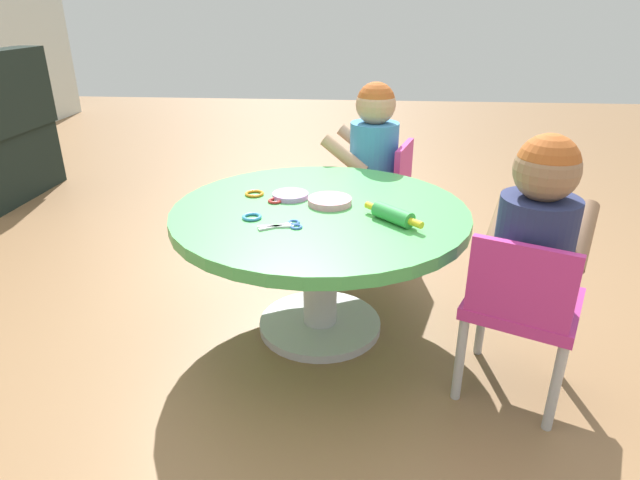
% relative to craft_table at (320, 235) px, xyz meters
% --- Properties ---
extents(ground_plane, '(10.00, 10.00, 0.00)m').
position_rel_craft_table_xyz_m(ground_plane, '(0.00, 0.00, -0.37)').
color(ground_plane, olive).
extents(craft_table, '(0.98, 0.98, 0.47)m').
position_rel_craft_table_xyz_m(craft_table, '(0.00, 0.00, 0.00)').
color(craft_table, silver).
rests_on(craft_table, ground).
extents(child_chair_left, '(0.40, 0.40, 0.54)m').
position_rel_craft_table_xyz_m(child_chair_left, '(-0.31, -0.60, -0.06)').
color(child_chair_left, '#B7B7BC').
rests_on(child_chair_left, ground).
extents(seated_child_left, '(0.43, 0.39, 0.51)m').
position_rel_craft_table_xyz_m(seated_child_left, '(-0.28, -0.61, 0.16)').
color(seated_child_left, '#3F4772').
rests_on(seated_child_left, ground).
extents(child_chair_right, '(0.37, 0.37, 0.54)m').
position_rel_craft_table_xyz_m(child_chair_right, '(0.64, -0.22, -0.06)').
color(child_chair_right, '#B7B7BC').
rests_on(child_chair_right, ground).
extents(seated_child_right, '(0.35, 0.41, 0.51)m').
position_rel_craft_table_xyz_m(seated_child_right, '(0.65, -0.18, 0.16)').
color(seated_child_right, '#3F4772').
rests_on(seated_child_right, ground).
extents(rolling_pin, '(0.18, 0.18, 0.05)m').
position_rel_craft_table_xyz_m(rolling_pin, '(-0.11, -0.23, 0.12)').
color(rolling_pin, green).
rests_on(rolling_pin, craft_table).
extents(craft_scissors, '(0.10, 0.14, 0.01)m').
position_rel_craft_table_xyz_m(craft_scissors, '(-0.17, 0.09, 0.10)').
color(craft_scissors, silver).
rests_on(craft_scissors, craft_table).
extents(playdough_blob_0, '(0.13, 0.13, 0.02)m').
position_rel_craft_table_xyz_m(playdough_blob_0, '(0.09, 0.11, 0.11)').
color(playdough_blob_0, '#CC99E5').
rests_on(playdough_blob_0, craft_table).
extents(playdough_blob_1, '(0.15, 0.15, 0.02)m').
position_rel_craft_table_xyz_m(playdough_blob_1, '(0.04, -0.03, 0.11)').
color(playdough_blob_1, pink).
rests_on(playdough_blob_1, craft_table).
extents(cookie_cutter_0, '(0.07, 0.07, 0.01)m').
position_rel_craft_table_xyz_m(cookie_cutter_0, '(0.11, 0.24, 0.10)').
color(cookie_cutter_0, orange).
rests_on(cookie_cutter_0, craft_table).
extents(cookie_cutter_1, '(0.05, 0.05, 0.01)m').
position_rel_craft_table_xyz_m(cookie_cutter_1, '(0.04, 0.16, 0.10)').
color(cookie_cutter_1, red).
rests_on(cookie_cutter_1, craft_table).
extents(cookie_cutter_2, '(0.06, 0.06, 0.01)m').
position_rel_craft_table_xyz_m(cookie_cutter_2, '(-0.11, 0.21, 0.10)').
color(cookie_cutter_2, '#3F99D8').
rests_on(cookie_cutter_2, craft_table).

